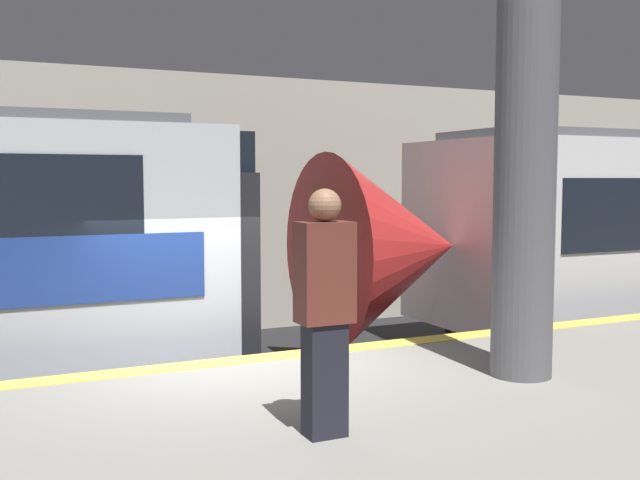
% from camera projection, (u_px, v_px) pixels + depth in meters
% --- Properties ---
extents(ground_plane, '(120.00, 120.00, 0.00)m').
position_uv_depth(ground_plane, '(231.00, 466.00, 7.64)').
color(ground_plane, black).
extents(station_rear_barrier, '(50.00, 0.15, 4.88)m').
position_uv_depth(station_rear_barrier, '(113.00, 206.00, 13.31)').
color(station_rear_barrier, '#B2AD9E').
rests_on(station_rear_barrier, ground).
extents(support_pillar_near, '(0.55, 0.55, 3.61)m').
position_uv_depth(support_pillar_near, '(525.00, 178.00, 6.73)').
color(support_pillar_near, '#56565B').
rests_on(support_pillar_near, platform).
extents(person_waiting, '(0.38, 0.24, 1.74)m').
position_uv_depth(person_waiting, '(325.00, 306.00, 5.18)').
color(person_waiting, black).
rests_on(person_waiting, platform).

